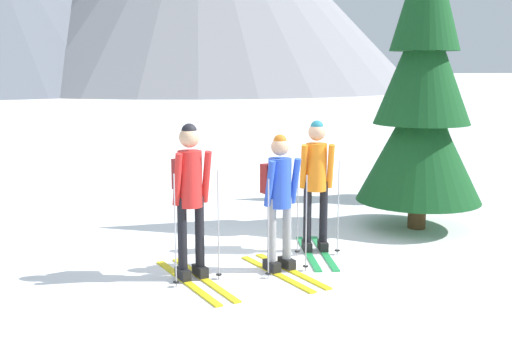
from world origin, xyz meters
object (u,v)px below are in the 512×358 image
object	(u,v)px
skier_in_blue	(279,195)
pine_tree_mid	(422,93)
skier_in_orange	(316,178)
pine_tree_near	(424,121)
skier_in_red	(190,192)

from	to	relation	value
skier_in_blue	pine_tree_mid	distance (m)	3.25
skier_in_orange	pine_tree_near	bearing A→B (deg)	40.01
skier_in_red	pine_tree_mid	distance (m)	4.18
skier_in_orange	pine_tree_mid	bearing A→B (deg)	20.65
skier_in_blue	skier_in_orange	xyz separation A→B (m)	(0.73, 0.65, 0.07)
skier_in_red	skier_in_orange	world-z (taller)	skier_in_red
pine_tree_near	pine_tree_mid	xyz separation A→B (m)	(-1.17, -1.89, 0.60)
skier_in_orange	pine_tree_mid	distance (m)	2.37
skier_in_orange	skier_in_red	bearing A→B (deg)	-160.01
skier_in_orange	pine_tree_mid	xyz separation A→B (m)	(1.98, 0.75, 1.08)
skier_in_red	pine_tree_mid	xyz separation A→B (m)	(3.80, 1.41, 1.04)
pine_tree_near	pine_tree_mid	size ratio (longest dim) A/B	0.71
pine_tree_near	pine_tree_mid	distance (m)	2.30
skier_in_red	pine_tree_mid	world-z (taller)	pine_tree_mid
pine_tree_mid	pine_tree_near	bearing A→B (deg)	58.37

